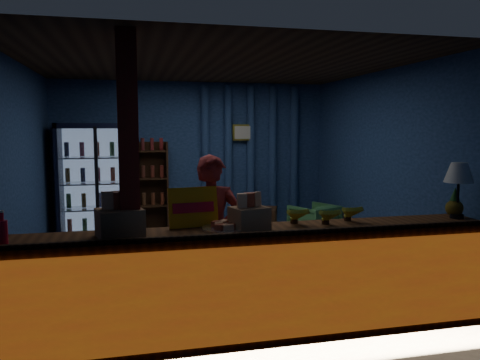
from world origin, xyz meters
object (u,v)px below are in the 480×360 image
at_px(shopkeeper, 212,234).
at_px(table_lamp, 459,175).
at_px(green_chair, 314,222).
at_px(pastry_tray, 226,227).

distance_m(shopkeeper, table_lamp, 2.47).
bearing_deg(table_lamp, shopkeeper, 165.46).
relative_size(shopkeeper, green_chair, 2.39).
distance_m(shopkeeper, green_chair, 3.32).
xyz_separation_m(green_chair, pastry_tray, (-2.09, -3.12, 0.67)).
bearing_deg(shopkeeper, pastry_tray, -80.01).
bearing_deg(shopkeeper, green_chair, 58.83).
bearing_deg(pastry_tray, table_lamp, 0.04).
xyz_separation_m(shopkeeper, green_chair, (2.11, 2.52, -0.48)).
height_order(shopkeeper, green_chair, shopkeeper).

